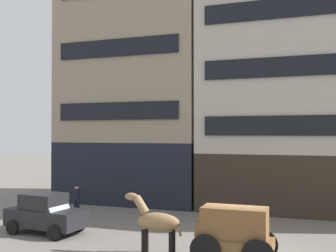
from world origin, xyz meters
TOP-DOWN VIEW (x-y plane):
  - building_far_left at (-8.86, 10.62)m, footprint 10.19×7.41m
  - building_center_left at (0.46, 10.62)m, footprint 9.15×7.41m
  - cargo_wagon at (-0.06, -1.29)m, footprint 2.91×1.53m
  - draft_horse at (-3.01, -1.29)m, footprint 2.34×0.62m
  - sedan_dark at (-8.99, 0.09)m, footprint 3.85×2.18m
  - pedestrian_officer at (-9.68, 3.87)m, footprint 0.48×0.48m
  - fire_hydrant_curbside at (-11.82, 5.32)m, footprint 0.24×0.24m

SIDE VIEW (x-z plane):
  - fire_hydrant_curbside at x=-11.82m, z-range 0.01..0.84m
  - sedan_dark at x=-8.99m, z-range 0.00..1.83m
  - pedestrian_officer at x=-9.68m, z-range 0.08..1.88m
  - cargo_wagon at x=-0.06m, z-range 0.16..2.14m
  - draft_horse at x=-3.01m, z-range 0.12..2.42m
  - building_center_left at x=0.46m, z-range 0.04..13.62m
  - building_far_left at x=-8.86m, z-range 0.04..16.52m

